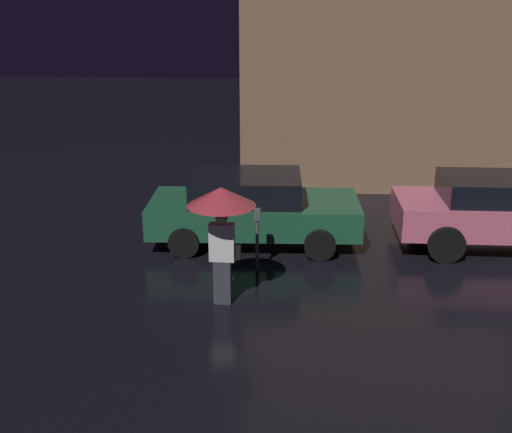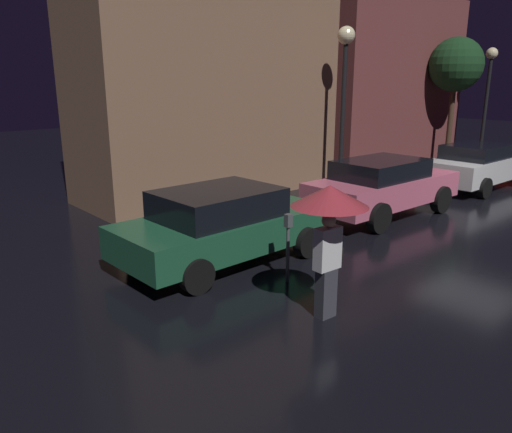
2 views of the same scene
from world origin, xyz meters
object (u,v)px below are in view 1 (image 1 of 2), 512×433
parking_meter (257,233)px  pedestrian_with_umbrella (221,210)px  parked_car_pink (505,210)px  parked_car_green (252,207)px

parking_meter → pedestrian_with_umbrella: bearing=-110.8°
parked_car_pink → parked_car_green: bearing=-179.9°
pedestrian_with_umbrella → parked_car_pink: bearing=30.4°
parked_car_pink → parking_meter: size_ratio=3.61×
pedestrian_with_umbrella → parking_meter: pedestrian_with_umbrella is taller
parked_car_green → parking_meter: 1.56m
parked_car_pink → pedestrian_with_umbrella: 6.09m
parking_meter → parked_car_pink: bearing=17.3°
pedestrian_with_umbrella → parking_meter: bearing=71.8°
parked_car_green → parked_car_pink: parked_car_pink is taller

